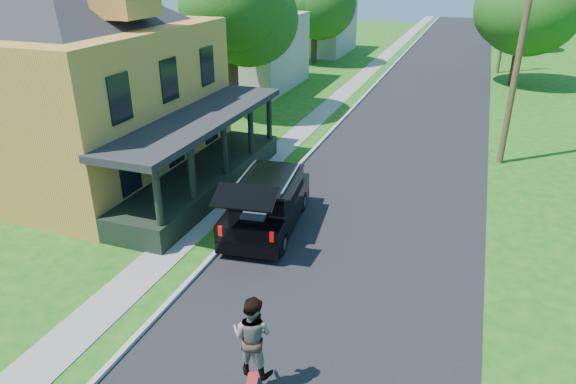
% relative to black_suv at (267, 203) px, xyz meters
% --- Properties ---
extents(ground, '(140.00, 140.00, 0.00)m').
position_rel_black_suv_xyz_m(ground, '(3.20, -3.92, -0.94)').
color(ground, '#115711').
rests_on(ground, ground).
extents(street, '(8.00, 120.00, 0.02)m').
position_rel_black_suv_xyz_m(street, '(3.20, 16.08, -0.94)').
color(street, black).
rests_on(street, ground).
extents(curb, '(0.15, 120.00, 0.12)m').
position_rel_black_suv_xyz_m(curb, '(-0.85, 16.08, -0.94)').
color(curb, '#A2A19C').
rests_on(curb, ground).
extents(sidewalk, '(1.30, 120.00, 0.03)m').
position_rel_black_suv_xyz_m(sidewalk, '(-2.40, 16.08, -0.94)').
color(sidewalk, gray).
rests_on(sidewalk, ground).
extents(front_walk, '(6.50, 1.20, 0.03)m').
position_rel_black_suv_xyz_m(front_walk, '(-6.30, 2.08, -0.94)').
color(front_walk, gray).
rests_on(front_walk, ground).
extents(main_house, '(15.56, 15.56, 10.10)m').
position_rel_black_suv_xyz_m(main_house, '(-9.60, 2.07, 3.98)').
color(main_house, gold).
rests_on(main_house, ground).
extents(neighbor_house_mid, '(12.78, 12.78, 8.30)m').
position_rel_black_suv_xyz_m(neighbor_house_mid, '(-10.30, 20.08, 3.25)').
color(neighbor_house_mid, '#B5B0A0').
rests_on(neighbor_house_mid, ground).
extents(neighbor_house_far, '(12.78, 12.78, 8.30)m').
position_rel_black_suv_xyz_m(neighbor_house_far, '(-10.30, 36.08, 3.25)').
color(neighbor_house_far, '#B5B0A0').
rests_on(neighbor_house_far, ground).
extents(black_suv, '(2.59, 5.46, 2.46)m').
position_rel_black_suv_xyz_m(black_suv, '(0.00, 0.00, 0.00)').
color(black_suv, black).
rests_on(black_suv, ground).
extents(skateboarder, '(0.95, 0.76, 1.87)m').
position_rel_black_suv_xyz_m(skateboarder, '(2.52, -6.92, 0.50)').
color(skateboarder, black).
rests_on(skateboarder, ground).
extents(tree_left_mid, '(7.35, 6.99, 9.22)m').
position_rel_black_suv_xyz_m(tree_left_mid, '(-7.16, 12.27, 5.27)').
color(tree_left_mid, black).
rests_on(tree_left_mid, ground).
extents(utility_pole_near, '(1.70, 0.51, 10.90)m').
position_rel_black_suv_xyz_m(utility_pole_near, '(7.70, 9.54, 4.66)').
color(utility_pole_near, '#4A3522').
rests_on(utility_pole_near, ground).
extents(utility_pole_far, '(1.56, 0.27, 8.73)m').
position_rel_black_suv_xyz_m(utility_pole_far, '(7.70, 31.44, 3.56)').
color(utility_pole_far, '#4A3522').
rests_on(utility_pole_far, ground).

